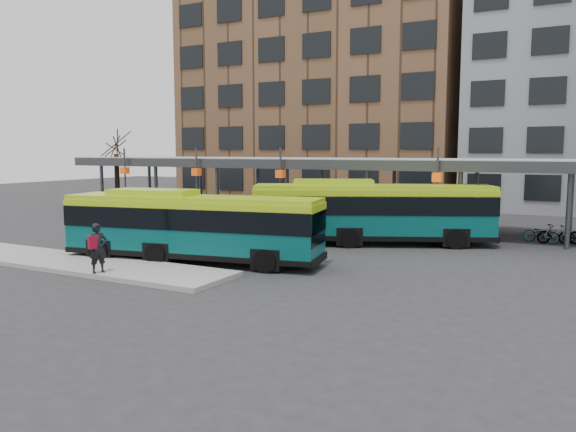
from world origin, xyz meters
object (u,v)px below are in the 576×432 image
(bus_front, at_px, (191,225))
(pedestrian, at_px, (98,248))
(tree, at_px, (117,181))
(bus_rear, at_px, (371,211))

(bus_front, height_order, pedestrian, bus_front)
(tree, bearing_deg, bus_rear, -11.89)
(bus_rear, height_order, pedestrian, bus_rear)
(pedestrian, bearing_deg, bus_front, 3.17)
(bus_front, bearing_deg, tree, 132.72)
(tree, distance_m, pedestrian, 22.09)
(tree, xyz_separation_m, bus_front, (16.16, -12.24, -0.87))
(tree, distance_m, bus_rear, 21.79)
(bus_front, distance_m, pedestrian, 4.17)
(bus_front, height_order, bus_rear, bus_rear)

